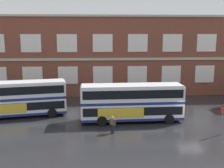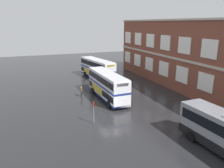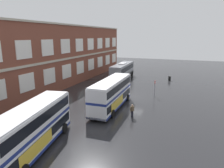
{
  "view_description": "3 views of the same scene",
  "coord_description": "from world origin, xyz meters",
  "px_view_note": "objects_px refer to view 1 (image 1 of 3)",
  "views": [
    {
      "loc": [
        -9.83,
        -27.35,
        9.63
      ],
      "look_at": [
        -8.15,
        2.17,
        4.11
      ],
      "focal_mm": 44.74,
      "sensor_mm": 36.0,
      "label": 1
    },
    {
      "loc": [
        25.04,
        -9.44,
        11.48
      ],
      "look_at": [
        -5.75,
        2.53,
        2.34
      ],
      "focal_mm": 35.56,
      "sensor_mm": 36.0,
      "label": 2
    },
    {
      "loc": [
        -31.71,
        -8.0,
        9.93
      ],
      "look_at": [
        -7.02,
        1.42,
        3.73
      ],
      "focal_mm": 33.07,
      "sensor_mm": 36.0,
      "label": 3
    }
  ],
  "objects_px": {
    "double_decker_middle": "(132,102)",
    "waiting_passenger": "(113,124)",
    "double_decker_near": "(17,98)",
    "bus_stand_flag": "(222,118)"
  },
  "relations": [
    {
      "from": "double_decker_near",
      "to": "bus_stand_flag",
      "type": "distance_m",
      "value": 22.1
    },
    {
      "from": "double_decker_middle",
      "to": "bus_stand_flag",
      "type": "xyz_separation_m",
      "value": [
        8.01,
        -4.64,
        -0.51
      ]
    },
    {
      "from": "double_decker_middle",
      "to": "bus_stand_flag",
      "type": "relative_size",
      "value": 4.1
    },
    {
      "from": "double_decker_middle",
      "to": "waiting_passenger",
      "type": "bearing_deg",
      "value": -122.34
    },
    {
      "from": "double_decker_near",
      "to": "bus_stand_flag",
      "type": "relative_size",
      "value": 4.18
    },
    {
      "from": "double_decker_middle",
      "to": "bus_stand_flag",
      "type": "distance_m",
      "value": 9.27
    },
    {
      "from": "double_decker_near",
      "to": "bus_stand_flag",
      "type": "bearing_deg",
      "value": -18.69
    },
    {
      "from": "double_decker_middle",
      "to": "waiting_passenger",
      "type": "distance_m",
      "value": 4.45
    },
    {
      "from": "double_decker_near",
      "to": "waiting_passenger",
      "type": "xyz_separation_m",
      "value": [
        10.63,
        -6.05,
        -1.22
      ]
    },
    {
      "from": "waiting_passenger",
      "to": "bus_stand_flag",
      "type": "relative_size",
      "value": 0.63
    }
  ]
}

